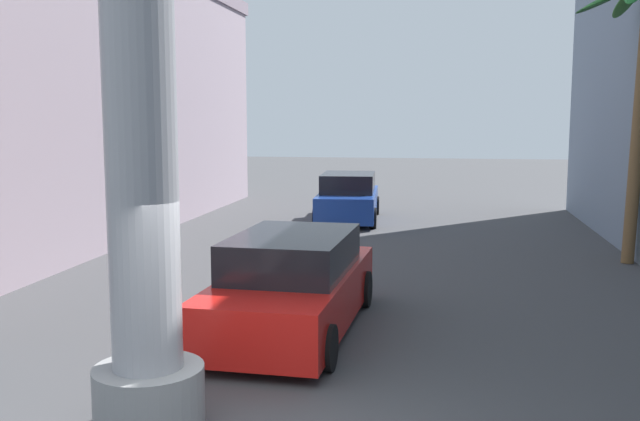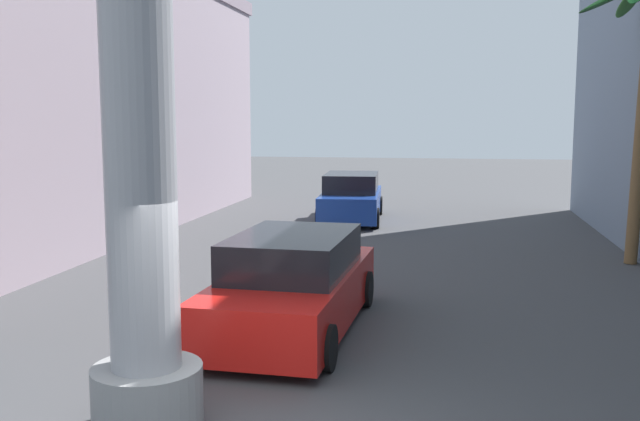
% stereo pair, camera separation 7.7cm
% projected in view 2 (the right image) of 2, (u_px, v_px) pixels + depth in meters
% --- Properties ---
extents(ground_plane, '(88.35, 88.35, 0.00)m').
position_uv_depth(ground_plane, '(369.00, 263.00, 16.58)').
color(ground_plane, '#424244').
extents(building_left, '(7.28, 21.08, 8.09)m').
position_uv_depth(building_left, '(34.00, 94.00, 20.60)').
color(building_left, '#9E8C99').
rests_on(building_left, ground).
extents(car_lead, '(2.15, 4.88, 1.56)m').
position_uv_depth(car_lead, '(293.00, 285.00, 11.26)').
color(car_lead, black).
rests_on(car_lead, ground).
extents(car_far, '(2.19, 4.64, 1.56)m').
position_uv_depth(car_far, '(351.00, 198.00, 23.40)').
color(car_far, black).
rests_on(car_far, ground).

